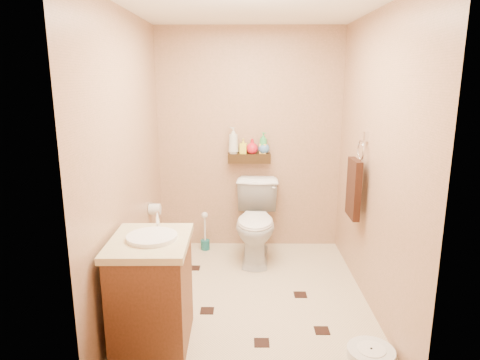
{
  "coord_description": "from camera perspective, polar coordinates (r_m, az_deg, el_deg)",
  "views": [
    {
      "loc": [
        -0.05,
        -3.39,
        1.87
      ],
      "look_at": [
        -0.09,
        0.25,
        0.99
      ],
      "focal_mm": 32.0,
      "sensor_mm": 36.0,
      "label": 1
    }
  ],
  "objects": [
    {
      "name": "ground",
      "position": [
        3.87,
        1.34,
        -15.37
      ],
      "size": [
        2.5,
        2.5,
        0.0
      ],
      "primitive_type": "plane",
      "color": "beige",
      "rests_on": "ground"
    },
    {
      "name": "wall_back",
      "position": [
        4.69,
        1.24,
        5.29
      ],
      "size": [
        2.0,
        0.04,
        2.4
      ],
      "primitive_type": "cube",
      "color": "tan",
      "rests_on": "ground"
    },
    {
      "name": "wall_front",
      "position": [
        2.24,
        1.88,
        -3.85
      ],
      "size": [
        2.0,
        0.04,
        2.4
      ],
      "primitive_type": "cube",
      "color": "tan",
      "rests_on": "ground"
    },
    {
      "name": "wall_left",
      "position": [
        3.58,
        -14.76,
        2.29
      ],
      "size": [
        0.04,
        2.5,
        2.4
      ],
      "primitive_type": "cube",
      "color": "tan",
      "rests_on": "ground"
    },
    {
      "name": "wall_right",
      "position": [
        3.61,
        17.53,
        2.19
      ],
      "size": [
        0.04,
        2.5,
        2.4
      ],
      "primitive_type": "cube",
      "color": "tan",
      "rests_on": "ground"
    },
    {
      "name": "ceiling",
      "position": [
        3.43,
        1.58,
        22.39
      ],
      "size": [
        2.0,
        2.5,
        0.02
      ],
      "primitive_type": "cube",
      "color": "white",
      "rests_on": "wall_back"
    },
    {
      "name": "wall_shelf",
      "position": [
        4.64,
        1.24,
        2.95
      ],
      "size": [
        0.46,
        0.14,
        0.1
      ],
      "primitive_type": "cube",
      "color": "#35220E",
      "rests_on": "wall_back"
    },
    {
      "name": "floor_accents",
      "position": [
        3.84,
        1.82,
        -15.57
      ],
      "size": [
        1.2,
        1.35,
        0.01
      ],
      "color": "black",
      "rests_on": "ground"
    },
    {
      "name": "toilet",
      "position": [
        4.47,
        2.19,
        -5.63
      ],
      "size": [
        0.49,
        0.82,
        0.81
      ],
      "primitive_type": "imported",
      "rotation": [
        0.0,
        0.0,
        -0.05
      ],
      "color": "white",
      "rests_on": "ground"
    },
    {
      "name": "vanity",
      "position": [
        3.17,
        -11.64,
        -14.22
      ],
      "size": [
        0.55,
        0.66,
        0.92
      ],
      "rotation": [
        0.0,
        0.0,
        0.02
      ],
      "color": "brown",
      "rests_on": "ground"
    },
    {
      "name": "bathroom_scale",
      "position": [
        3.28,
        17.06,
        -21.19
      ],
      "size": [
        0.36,
        0.36,
        0.07
      ],
      "rotation": [
        0.0,
        0.0,
        0.13
      ],
      "color": "silver",
      "rests_on": "ground"
    },
    {
      "name": "toilet_brush",
      "position": [
        4.8,
        -4.68,
        -7.5
      ],
      "size": [
        0.1,
        0.1,
        0.44
      ],
      "color": "#186061",
      "rests_on": "ground"
    },
    {
      "name": "towel_ring",
      "position": [
        3.88,
        15.0,
        -0.75
      ],
      "size": [
        0.12,
        0.3,
        0.76
      ],
      "color": "silver",
      "rests_on": "wall_right"
    },
    {
      "name": "toilet_paper",
      "position": [
        4.33,
        -11.3,
        -3.82
      ],
      "size": [
        0.12,
        0.11,
        0.12
      ],
      "color": "silver",
      "rests_on": "wall_left"
    },
    {
      "name": "bottle_a",
      "position": [
        4.61,
        -0.89,
        5.32
      ],
      "size": [
        0.15,
        0.15,
        0.29
      ],
      "primitive_type": "imported",
      "rotation": [
        0.0,
        0.0,
        4.09
      ],
      "color": "silver",
      "rests_on": "wall_shelf"
    },
    {
      "name": "bottle_b",
      "position": [
        4.62,
        0.44,
        4.55
      ],
      "size": [
        0.08,
        0.08,
        0.16
      ],
      "primitive_type": "imported",
      "rotation": [
        0.0,
        0.0,
        3.05
      ],
      "color": "yellow",
      "rests_on": "wall_shelf"
    },
    {
      "name": "bottle_c",
      "position": [
        4.62,
        1.64,
        4.54
      ],
      "size": [
        0.17,
        0.17,
        0.16
      ],
      "primitive_type": "imported",
      "rotation": [
        0.0,
        0.0,
        5.8
      ],
      "color": "red",
      "rests_on": "wall_shelf"
    },
    {
      "name": "bottle_d",
      "position": [
        4.62,
        3.12,
        4.95
      ],
      "size": [
        0.13,
        0.13,
        0.23
      ],
      "primitive_type": "imported",
      "rotation": [
        0.0,
        0.0,
        0.76
      ],
      "color": "green",
      "rests_on": "wall_shelf"
    },
    {
      "name": "bottle_e",
      "position": [
        4.62,
        3.14,
        4.54
      ],
      "size": [
        0.09,
        0.09,
        0.16
      ],
      "primitive_type": "imported",
      "rotation": [
        0.0,
        0.0,
        4.37
      ],
      "color": "#FFC754",
      "rests_on": "wall_shelf"
    },
    {
      "name": "bottle_f",
      "position": [
        4.62,
        3.21,
        4.5
      ],
      "size": [
        0.16,
        0.16,
        0.16
      ],
      "primitive_type": "imported",
      "rotation": [
        0.0,
        0.0,
        2.77
      ],
      "color": "#4677B1",
      "rests_on": "wall_shelf"
    }
  ]
}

